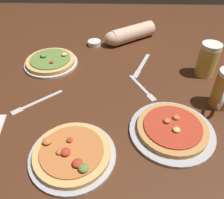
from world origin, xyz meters
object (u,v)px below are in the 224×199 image
fork_spare (37,102)px  diner_arm (128,34)px  ramekin_sauce (94,43)px  knife_right (142,65)px  pizza_plate_side (72,154)px  beer_mug_dark (208,59)px  pizza_plate_near (172,129)px  pizza_plate_far (51,62)px  fork_left (142,88)px

fork_spare → diner_arm: diner_arm is taller
ramekin_sauce → fork_spare: (-0.20, -0.50, -0.01)m
ramekin_sauce → knife_right: (0.26, -0.21, -0.01)m
ramekin_sauce → knife_right: bearing=-39.2°
pizza_plate_side → beer_mug_dark: size_ratio=1.79×
pizza_plate_near → beer_mug_dark: bearing=59.9°
pizza_plate_near → pizza_plate_side: bearing=-161.4°
pizza_plate_far → diner_arm: diner_arm is taller
pizza_plate_near → fork_left: bearing=108.7°
pizza_plate_side → ramekin_sauce: 0.76m
fork_left → pizza_plate_near: bearing=-71.3°
pizza_plate_far → diner_arm: size_ratio=0.88×
pizza_plate_far → fork_spare: size_ratio=1.45×
fork_spare → diner_arm: (0.39, 0.56, 0.04)m
ramekin_sauce → pizza_plate_near: bearing=-62.9°
pizza_plate_near → pizza_plate_far: pizza_plate_far is taller
fork_spare → beer_mug_dark: bearing=17.2°
ramekin_sauce → knife_right: ramekin_sauce is taller
fork_spare → pizza_plate_near: bearing=-15.5°
fork_spare → diner_arm: 0.68m
beer_mug_dark → diner_arm: size_ratio=0.52×
fork_spare → pizza_plate_side: bearing=-53.7°
pizza_plate_side → fork_spare: pizza_plate_side is taller
pizza_plate_far → fork_left: 0.48m
ramekin_sauce → knife_right: 0.33m
pizza_plate_near → pizza_plate_far: (-0.53, 0.44, 0.00)m
pizza_plate_near → pizza_plate_side: (-0.34, -0.11, 0.00)m
beer_mug_dark → knife_right: beer_mug_dark is taller
beer_mug_dark → knife_right: size_ratio=0.70×
fork_left → fork_spare: bearing=-166.5°
pizza_plate_far → ramekin_sauce: size_ratio=3.58×
knife_right → pizza_plate_side: bearing=-115.4°
pizza_plate_near → pizza_plate_far: 0.69m
pizza_plate_side → ramekin_sauce: bearing=89.6°
fork_left → pizza_plate_side: bearing=-124.5°
pizza_plate_far → pizza_plate_side: size_ratio=0.94×
pizza_plate_side → ramekin_sauce: pizza_plate_side is taller
pizza_plate_far → pizza_plate_near: bearing=-39.4°
pizza_plate_far → fork_left: bearing=-22.4°
pizza_plate_side → knife_right: pizza_plate_side is taller
knife_right → ramekin_sauce: bearing=140.8°
pizza_plate_near → diner_arm: 0.72m
pizza_plate_far → ramekin_sauce: pizza_plate_far is taller
pizza_plate_near → ramekin_sauce: bearing=117.1°
pizza_plate_near → fork_spare: pizza_plate_near is taller
pizza_plate_near → ramekin_sauce: 0.73m
pizza_plate_far → diner_arm: (0.39, 0.27, 0.03)m
fork_left → fork_spare: size_ratio=1.02×
pizza_plate_far → knife_right: pizza_plate_far is taller
pizza_plate_far → fork_spare: pizza_plate_far is taller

